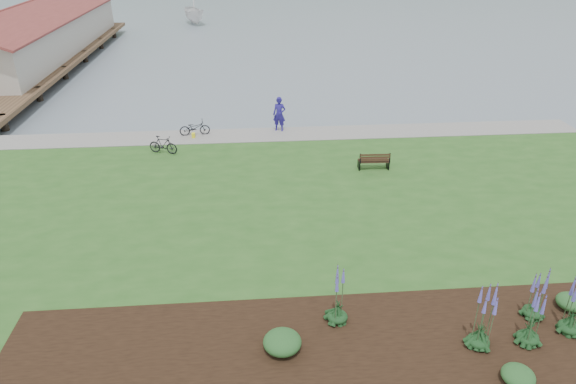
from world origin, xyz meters
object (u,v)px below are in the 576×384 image
park_bench (374,161)px  sailboat (195,24)px  bicycle_a (195,128)px  person (279,111)px

park_bench → sailboat: 48.31m
bicycle_a → sailboat: (-3.22, 41.34, -0.84)m
person → bicycle_a: person is taller
bicycle_a → sailboat: size_ratio=0.07×
person → bicycle_a: bearing=-159.8°
person → sailboat: bearing=117.7°
bicycle_a → sailboat: 41.48m
park_bench → bicycle_a: size_ratio=0.88×
person → sailboat: sailboat is taller
park_bench → person: size_ratio=0.64×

